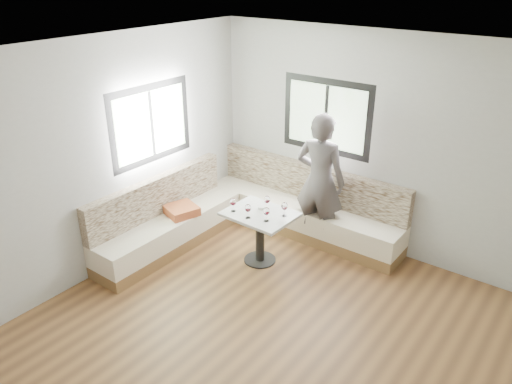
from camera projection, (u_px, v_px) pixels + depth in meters
room at (270, 221)px, 4.41m from camera, size 5.01×5.01×2.81m
banquette at (245, 216)px, 6.81m from camera, size 2.90×2.80×0.95m
table at (260, 225)px, 6.19m from camera, size 0.85×0.67×0.68m
person at (320, 181)px, 6.43m from camera, size 0.71×0.51×1.83m
olive_ramekin at (261, 208)px, 6.21m from camera, size 0.09×0.09×0.04m
wine_glass_a at (233, 202)px, 6.11m from camera, size 0.08×0.08×0.18m
wine_glass_b at (248, 209)px, 5.95m from camera, size 0.08×0.08×0.18m
wine_glass_c at (267, 212)px, 5.88m from camera, size 0.08×0.08×0.18m
wine_glass_d at (267, 200)px, 6.16m from camera, size 0.08×0.08×0.18m
wine_glass_e at (285, 207)px, 6.00m from camera, size 0.08×0.08×0.18m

